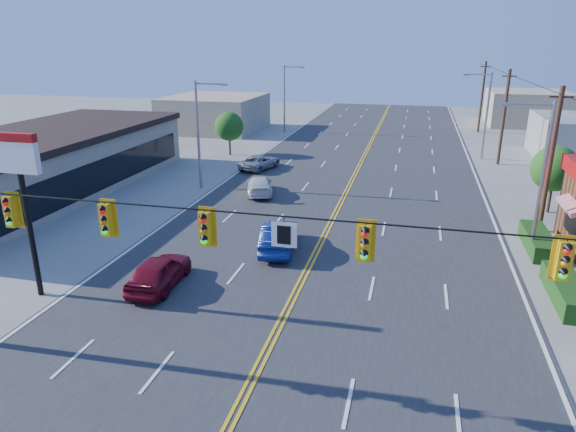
% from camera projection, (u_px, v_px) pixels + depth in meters
% --- Properties ---
extents(ground, '(160.00, 160.00, 0.00)m').
position_uv_depth(ground, '(249.00, 388.00, 16.65)').
color(ground, gray).
rests_on(ground, ground).
extents(road, '(20.00, 120.00, 0.06)m').
position_uv_depth(road, '(340.00, 206.00, 35.01)').
color(road, '#2D2D30').
rests_on(road, ground).
extents(signal_span, '(24.32, 0.34, 9.00)m').
position_uv_depth(signal_span, '(241.00, 249.00, 15.09)').
color(signal_span, '#47301E').
rests_on(signal_span, ground).
extents(strip_mall, '(10.40, 26.40, 4.40)m').
position_uv_depth(strip_mall, '(38.00, 163.00, 37.45)').
color(strip_mall, tan).
rests_on(strip_mall, ground).
extents(pizza_hut_sign, '(1.90, 0.30, 6.85)m').
position_uv_depth(pizza_hut_sign, '(22.00, 182.00, 21.14)').
color(pizza_hut_sign, black).
rests_on(pizza_hut_sign, ground).
extents(streetlight_se, '(2.55, 0.25, 8.00)m').
position_uv_depth(streetlight_se, '(539.00, 171.00, 25.60)').
color(streetlight_se, gray).
rests_on(streetlight_se, ground).
extents(streetlight_ne, '(2.55, 0.25, 8.00)m').
position_uv_depth(streetlight_ne, '(485.00, 111.00, 47.65)').
color(streetlight_ne, gray).
rests_on(streetlight_ne, ground).
extents(streetlight_sw, '(2.55, 0.25, 8.00)m').
position_uv_depth(streetlight_sw, '(200.00, 129.00, 37.85)').
color(streetlight_sw, gray).
rests_on(streetlight_sw, ground).
extents(streetlight_nw, '(2.55, 0.25, 8.00)m').
position_uv_depth(streetlight_nw, '(286.00, 95.00, 61.73)').
color(streetlight_nw, gray).
rests_on(streetlight_nw, ground).
extents(utility_pole_near, '(0.28, 0.28, 8.40)m').
position_uv_depth(utility_pole_near, '(550.00, 162.00, 29.06)').
color(utility_pole_near, '#47301E').
rests_on(utility_pole_near, ground).
extents(utility_pole_mid, '(0.28, 0.28, 8.40)m').
position_uv_depth(utility_pole_mid, '(504.00, 118.00, 45.59)').
color(utility_pole_mid, '#47301E').
rests_on(utility_pole_mid, ground).
extents(utility_pole_far, '(0.28, 0.28, 8.40)m').
position_uv_depth(utility_pole_far, '(482.00, 97.00, 62.13)').
color(utility_pole_far, '#47301E').
rests_on(utility_pole_far, ground).
extents(tree_kfc_rear, '(2.94, 2.94, 4.41)m').
position_uv_depth(tree_kfc_rear, '(555.00, 169.00, 32.84)').
color(tree_kfc_rear, '#47301E').
rests_on(tree_kfc_rear, ground).
extents(tree_west, '(2.80, 2.80, 4.20)m').
position_uv_depth(tree_west, '(229.00, 127.00, 49.93)').
color(tree_west, '#47301E').
rests_on(tree_west, ground).
extents(bld_west_far, '(11.00, 12.00, 4.20)m').
position_uv_depth(bld_west_far, '(215.00, 113.00, 64.60)').
color(bld_west_far, tan).
rests_on(bld_west_far, ground).
extents(bld_east_far, '(10.00, 10.00, 4.40)m').
position_uv_depth(bld_east_far, '(527.00, 108.00, 68.58)').
color(bld_east_far, tan).
rests_on(bld_east_far, ground).
extents(car_magenta, '(1.91, 4.35, 1.46)m').
position_uv_depth(car_magenta, '(159.00, 273.00, 23.26)').
color(car_magenta, maroon).
rests_on(car_magenta, ground).
extents(car_blue, '(2.25, 4.80, 1.52)m').
position_uv_depth(car_blue, '(279.00, 237.00, 27.36)').
color(car_blue, navy).
rests_on(car_blue, ground).
extents(car_white, '(3.05, 4.76, 1.28)m').
position_uv_depth(car_white, '(260.00, 186.00, 37.48)').
color(car_white, silver).
rests_on(car_white, ground).
extents(car_silver, '(3.17, 4.85, 1.24)m').
position_uv_depth(car_silver, '(260.00, 163.00, 44.82)').
color(car_silver, '#9E9EA3').
rests_on(car_silver, ground).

